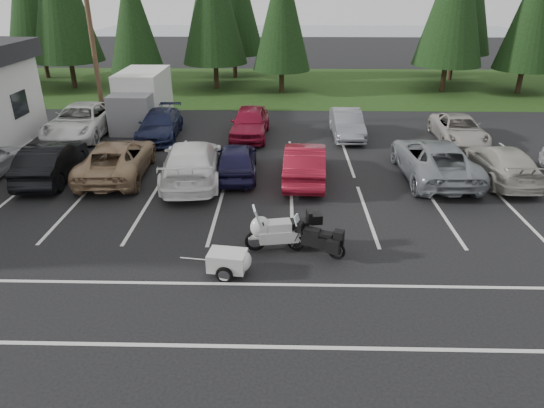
{
  "coord_description": "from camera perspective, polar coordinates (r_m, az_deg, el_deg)",
  "views": [
    {
      "loc": [
        0.16,
        -14.66,
        7.64
      ],
      "look_at": [
        -0.18,
        -0.5,
        1.06
      ],
      "focal_mm": 32.0,
      "sensor_mm": 36.0,
      "label": 1
    }
  ],
  "objects": [
    {
      "name": "car_near_5",
      "position": [
        20.11,
        3.9,
        4.9
      ],
      "size": [
        1.9,
        4.78,
        1.55
      ],
      "primitive_type": "imported",
      "rotation": [
        0.0,
        0.0,
        3.09
      ],
      "color": "maroon",
      "rests_on": "ground"
    },
    {
      "name": "car_far_1",
      "position": [
        26.46,
        -13.06,
        9.07
      ],
      "size": [
        2.21,
        4.91,
        1.4
      ],
      "primitive_type": "imported",
      "rotation": [
        0.0,
        0.0,
        0.05
      ],
      "color": "#181E3E",
      "rests_on": "ground"
    },
    {
      "name": "car_near_2",
      "position": [
        21.55,
        -17.77,
        5.08
      ],
      "size": [
        2.85,
        5.6,
        1.52
      ],
      "primitive_type": "imported",
      "rotation": [
        0.0,
        0.0,
        3.2
      ],
      "color": "#9B7B5A",
      "rests_on": "ground"
    },
    {
      "name": "conifer_5",
      "position": [
        36.32,
        1.2,
        21.74
      ],
      "size": [
        4.14,
        4.14,
        9.63
      ],
      "color": "#332316",
      "rests_on": "ground"
    },
    {
      "name": "grass_strip",
      "position": [
        39.41,
        1.14,
        13.74
      ],
      "size": [
        80.0,
        16.0,
        0.01
      ],
      "primitive_type": "cube",
      "color": "#1B3511",
      "rests_on": "ground"
    },
    {
      "name": "car_near_3",
      "position": [
        20.27,
        -9.42,
        4.95
      ],
      "size": [
        2.87,
        5.92,
        1.66
      ],
      "primitive_type": "imported",
      "rotation": [
        0.0,
        0.0,
        3.24
      ],
      "color": "white",
      "rests_on": "ground"
    },
    {
      "name": "touring_motorcycle",
      "position": [
        14.85,
        1.42,
        -2.75
      ],
      "size": [
        2.79,
        1.27,
        1.49
      ],
      "primitive_type": null,
      "rotation": [
        0.0,
        0.0,
        0.17
      ],
      "color": "silver",
      "rests_on": "ground"
    },
    {
      "name": "ground",
      "position": [
        16.53,
        0.66,
        -2.61
      ],
      "size": [
        120.0,
        120.0,
        0.0
      ],
      "primitive_type": "plane",
      "color": "black",
      "rests_on": "ground"
    },
    {
      "name": "car_far_3",
      "position": [
        26.25,
        8.81,
        9.3
      ],
      "size": [
        1.57,
        4.3,
        1.41
      ],
      "primitive_type": "imported",
      "rotation": [
        0.0,
        0.0,
        0.02
      ],
      "color": "slate",
      "rests_on": "ground"
    },
    {
      "name": "car_far_0",
      "position": [
        28.01,
        -21.47,
        9.11
      ],
      "size": [
        2.75,
        5.92,
        1.64
      ],
      "primitive_type": "imported",
      "rotation": [
        0.0,
        0.0,
        0.01
      ],
      "color": "white",
      "rests_on": "ground"
    },
    {
      "name": "cargo_trailer",
      "position": [
        13.86,
        -5.25,
        -6.91
      ],
      "size": [
        1.65,
        1.07,
        0.71
      ],
      "primitive_type": null,
      "rotation": [
        0.0,
        0.0,
        -0.14
      ],
      "color": "silver",
      "rests_on": "ground"
    },
    {
      "name": "car_near_4",
      "position": [
        20.61,
        -4.2,
        5.23
      ],
      "size": [
        1.92,
        4.31,
        1.44
      ],
      "primitive_type": "imported",
      "rotation": [
        0.0,
        0.0,
        3.19
      ],
      "color": "#19173A",
      "rests_on": "ground"
    },
    {
      "name": "stall_markings",
      "position": [
        18.33,
        0.74,
        0.29
      ],
      "size": [
        32.0,
        16.0,
        0.01
      ],
      "primitive_type": "cube",
      "color": "silver",
      "rests_on": "ground"
    },
    {
      "name": "car_near_1",
      "position": [
        22.17,
        -24.55,
        4.59
      ],
      "size": [
        2.04,
        4.86,
        1.56
      ],
      "primitive_type": "imported",
      "rotation": [
        0.0,
        0.0,
        3.22
      ],
      "color": "black",
      "rests_on": "ground"
    },
    {
      "name": "utility_pole",
      "position": [
        28.68,
        -20.38,
        17.58
      ],
      "size": [
        1.6,
        0.26,
        9.0
      ],
      "color": "#473321",
      "rests_on": "ground"
    },
    {
      "name": "conifer_3",
      "position": [
        37.68,
        -16.11,
        20.42
      ],
      "size": [
        3.87,
        3.87,
        9.02
      ],
      "color": "#332316",
      "rests_on": "ground"
    },
    {
      "name": "car_near_6",
      "position": [
        21.45,
        18.52,
        5.03
      ],
      "size": [
        2.76,
        5.85,
        1.62
      ],
      "primitive_type": "imported",
      "rotation": [
        0.0,
        0.0,
        3.15
      ],
      "color": "gray",
      "rests_on": "ground"
    },
    {
      "name": "car_far_2",
      "position": [
        25.92,
        -2.62,
        9.57
      ],
      "size": [
        2.03,
        4.72,
        1.59
      ],
      "primitive_type": "imported",
      "rotation": [
        0.0,
        0.0,
        -0.03
      ],
      "color": "maroon",
      "rests_on": "ground"
    },
    {
      "name": "car_near_7",
      "position": [
        22.29,
        25.32,
        4.36
      ],
      "size": [
        2.02,
        4.92,
        1.42
      ],
      "primitive_type": "imported",
      "rotation": [
        0.0,
        0.0,
        3.15
      ],
      "color": "#B7B2A8",
      "rests_on": "ground"
    },
    {
      "name": "conifer_7",
      "position": [
        40.41,
        28.55,
        19.55
      ],
      "size": [
        4.27,
        4.27,
        9.94
      ],
      "color": "#332316",
      "rests_on": "ground"
    },
    {
      "name": "adventure_motorcycle",
      "position": [
        14.63,
        5.21,
        -3.85
      ],
      "size": [
        2.16,
        1.41,
        1.24
      ],
      "primitive_type": null,
      "rotation": [
        0.0,
        0.0,
        -0.38
      ],
      "color": "black",
      "rests_on": "ground"
    },
    {
      "name": "box_truck",
      "position": [
        29.03,
        -15.32,
        11.74
      ],
      "size": [
        2.4,
        5.6,
        2.9
      ],
      "primitive_type": null,
      "color": "silver",
      "rests_on": "ground"
    },
    {
      "name": "car_far_4",
      "position": [
        26.81,
        21.12,
        8.17
      ],
      "size": [
        2.45,
        4.9,
        1.33
      ],
      "primitive_type": "imported",
      "rotation": [
        0.0,
        0.0,
        -0.05
      ],
      "color": "#ACA59E",
      "rests_on": "ground"
    },
    {
      "name": "lake_water",
      "position": [
        70.18,
        4.74,
        18.58
      ],
      "size": [
        70.0,
        50.0,
        0.02
      ],
      "primitive_type": "cube",
      "color": "slate",
      "rests_on": "ground"
    }
  ]
}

